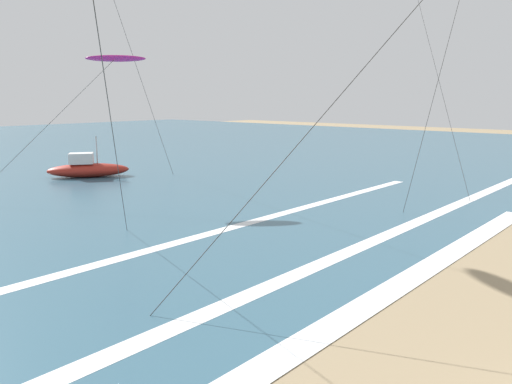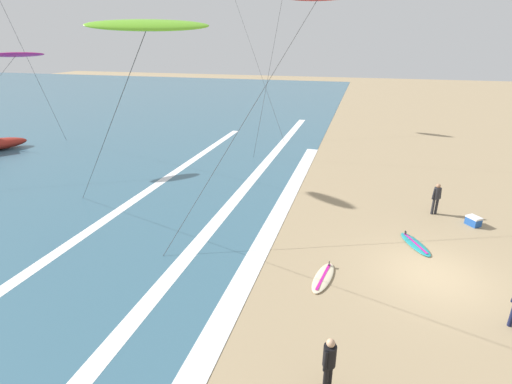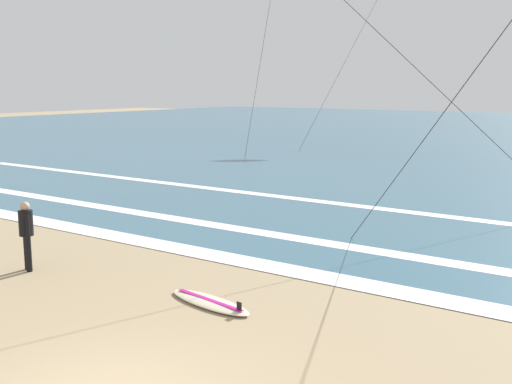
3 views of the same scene
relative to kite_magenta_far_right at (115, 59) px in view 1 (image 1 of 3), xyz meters
name	(u,v)px [view 1 (image 1 of 3)]	position (x,y,z in m)	size (l,w,h in m)	color
wave_foam_shoreline	(253,375)	(-9.38, -18.12, -7.19)	(36.31, 0.85, 0.01)	white
wave_foam_mid_break	(236,301)	(-7.00, -15.43, -7.19)	(54.93, 0.65, 0.01)	white
wave_foam_outer_break	(44,279)	(-9.51, -10.17, -7.19)	(45.91, 0.57, 0.01)	white
kite_magenta_far_right	(115,59)	(0.00, 0.00, 0.00)	(8.66, 3.81, 7.46)	#CC2384
offshore_boat	(88,169)	(1.63, 6.22, -6.65)	(5.23, 4.38, 2.70)	maroon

